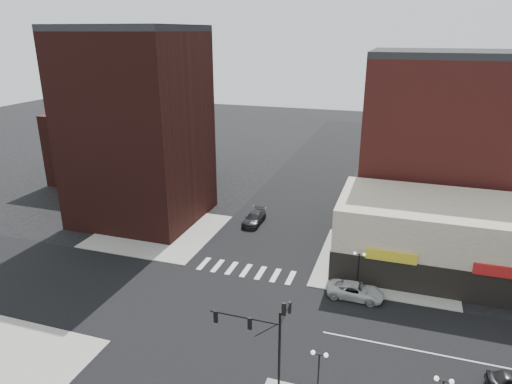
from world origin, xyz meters
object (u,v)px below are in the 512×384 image
(dark_sedan_north, at_px, (254,218))
(traffic_signal, at_px, (268,331))
(street_lamp_se_a, at_px, (319,364))
(white_suv, at_px, (356,291))
(street_lamp_ne, at_px, (359,261))

(dark_sedan_north, bearing_deg, traffic_signal, -69.20)
(street_lamp_se_a, xyz_separation_m, white_suv, (1.03, 14.50, -2.52))
(traffic_signal, height_order, dark_sedan_north, traffic_signal)
(traffic_signal, relative_size, dark_sedan_north, 1.43)
(street_lamp_se_a, relative_size, white_suv, 0.75)
(traffic_signal, distance_m, white_suv, 15.68)
(street_lamp_ne, bearing_deg, street_lamp_se_a, -93.58)
(street_lamp_se_a, relative_size, street_lamp_ne, 1.00)
(traffic_signal, xyz_separation_m, street_lamp_ne, (4.76, 15.83, -1.67))
(street_lamp_ne, height_order, dark_sedan_north, street_lamp_ne)
(street_lamp_se_a, height_order, white_suv, street_lamp_se_a)
(white_suv, bearing_deg, street_lamp_se_a, 177.05)
(street_lamp_ne, height_order, white_suv, street_lamp_ne)
(street_lamp_se_a, xyz_separation_m, street_lamp_ne, (1.00, 16.00, 0.00))
(street_lamp_se_a, bearing_deg, dark_sedan_north, 116.44)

